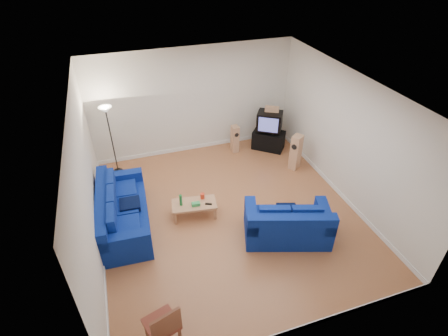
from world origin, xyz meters
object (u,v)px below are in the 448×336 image
object	(u,v)px
coffee_table	(194,205)
television	(270,121)
sofa_three_seat	(121,214)
sofa_loveseat	(287,225)
tv_stand	(268,140)

from	to	relation	value
coffee_table	television	size ratio (longest dim) A/B	1.24
television	coffee_table	bearing A→B (deg)	-109.43
sofa_three_seat	television	bearing A→B (deg)	117.50
sofa_three_seat	sofa_loveseat	distance (m)	3.81
tv_stand	television	xyz separation A→B (m)	(-0.02, -0.01, 0.68)
sofa_three_seat	sofa_loveseat	xyz separation A→B (m)	(3.48, -1.55, -0.00)
sofa_three_seat	tv_stand	world-z (taller)	sofa_three_seat
sofa_loveseat	television	bearing A→B (deg)	90.25
sofa_loveseat	television	distance (m)	3.90
sofa_three_seat	television	distance (m)	5.16
sofa_loveseat	tv_stand	size ratio (longest dim) A/B	2.20
coffee_table	tv_stand	bearing A→B (deg)	37.76
sofa_loveseat	coffee_table	xyz separation A→B (m)	(-1.79, 1.35, -0.02)
sofa_three_seat	television	size ratio (longest dim) A/B	2.80
sofa_three_seat	sofa_loveseat	size ratio (longest dim) A/B	1.21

